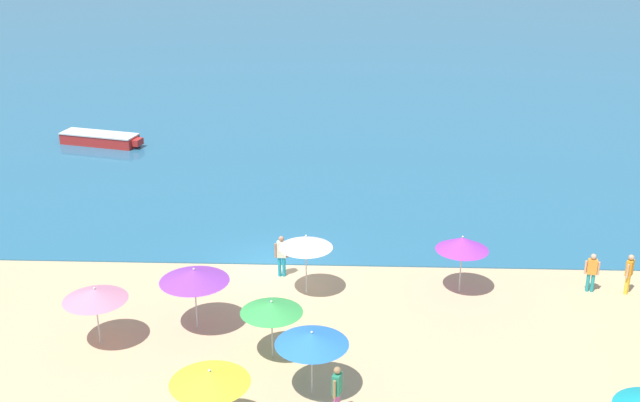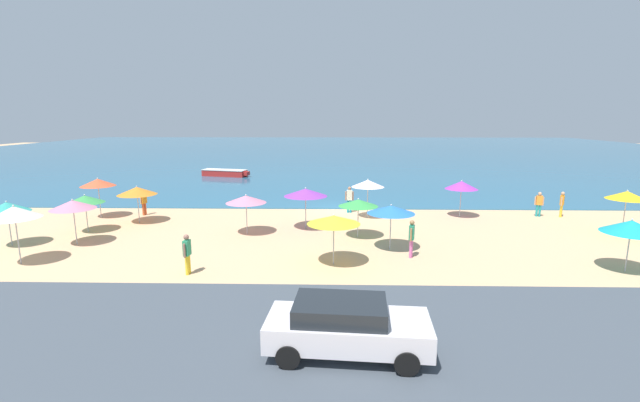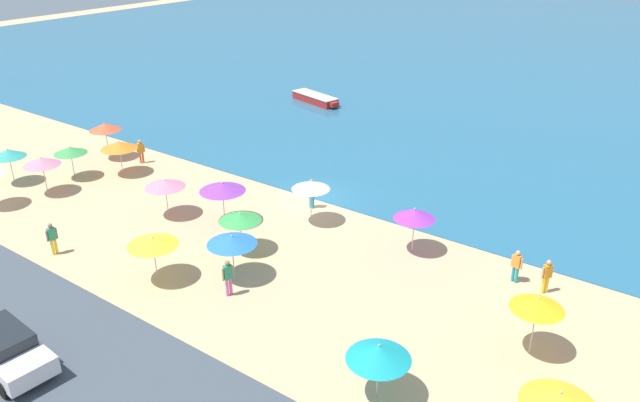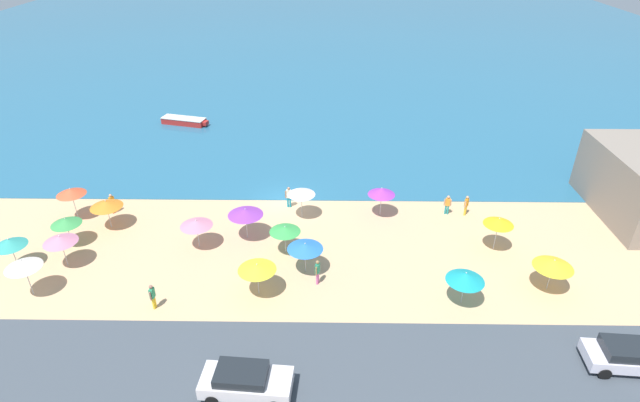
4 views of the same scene
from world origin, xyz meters
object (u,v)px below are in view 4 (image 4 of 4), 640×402
Objects in this scene: beach_umbrella_9 at (466,277)px; bather_2 at (318,271)px; beach_umbrella_8 at (71,192)px; bather_3 at (289,196)px; beach_umbrella_10 at (9,243)px; beach_umbrella_2 at (382,192)px; beach_umbrella_12 at (499,222)px; beach_umbrella_11 at (66,222)px; beach_umbrella_14 at (106,204)px; beach_umbrella_13 at (196,223)px; beach_umbrella_6 at (305,246)px; bather_1 at (112,202)px; parked_car_1 at (631,356)px; beach_umbrella_5 at (60,239)px; bather_0 at (466,204)px; beach_umbrella_0 at (554,264)px; beach_umbrella_4 at (301,192)px; beach_umbrella_3 at (23,264)px; parked_car_0 at (245,381)px; skiff_nearshore at (184,121)px; beach_umbrella_1 at (245,212)px; bather_5 at (448,204)px; beach_umbrella_15 at (285,229)px; bather_4 at (153,295)px; beach_umbrella_7 at (257,267)px.

bather_2 is (-8.65, 1.68, -0.96)m from beach_umbrella_9.
beach_umbrella_8 reaches higher than bather_3.
beach_umbrella_2 is at bearing 15.83° from beach_umbrella_10.
beach_umbrella_12 is 15.67m from bather_3.
beach_umbrella_11 is 0.93× the size of beach_umbrella_14.
beach_umbrella_13 is (10.20, -3.71, -0.33)m from beach_umbrella_8.
beach_umbrella_6 is 8.01m from beach_umbrella_13.
bather_1 is (-28.20, 4.48, -1.34)m from beach_umbrella_12.
beach_umbrella_13 is 26.50m from parked_car_1.
beach_umbrella_9 reaches higher than bather_2.
beach_umbrella_5 reaches higher than bather_3.
beach_umbrella_12 is at bearing -78.80° from bather_0.
beach_umbrella_0 is 30.50m from beach_umbrella_14.
beach_umbrella_4 is at bearing 99.71° from bather_2.
beach_umbrella_3 reaches higher than bather_2.
parked_car_0 is 37.46m from skiff_nearshore.
beach_umbrella_2 reaches higher than parked_car_1.
beach_umbrella_1 is at bearing -161.94° from beach_umbrella_2.
beach_umbrella_0 is at bearing -15.51° from beach_umbrella_1.
beach_umbrella_0 is at bearing 1.76° from beach_umbrella_3.
beach_umbrella_5 reaches higher than beach_umbrella_14.
beach_umbrella_10 is 1.42× the size of bather_5.
beach_umbrella_8 is 1.48× the size of bather_2.
beach_umbrella_8 is 3.33m from beach_umbrella_14.
beach_umbrella_3 is at bearing -163.17° from beach_umbrella_15.
beach_umbrella_0 is 0.90× the size of beach_umbrella_3.
bather_3 is (14.99, 5.35, -0.87)m from beach_umbrella_11.
beach_umbrella_15 is at bearing 6.34° from beach_umbrella_10.
bather_4 is 0.36× the size of parked_car_1.
beach_umbrella_12 is at bearing -16.51° from beach_umbrella_4.
beach_umbrella_1 is 6.29m from beach_umbrella_7.
beach_umbrella_11 is (2.35, 2.73, -0.11)m from beach_umbrella_10.
beach_umbrella_2 is at bearing 18.06° from beach_umbrella_1.
beach_umbrella_12 is 12.83m from bather_2.
beach_umbrella_7 is at bearing -45.74° from beach_umbrella_13.
bather_0 is 14.06m from bather_2.
beach_umbrella_15 reaches higher than parked_car_1.
beach_umbrella_13 is (11.43, 2.53, -0.04)m from beach_umbrella_10.
skiff_nearshore is at bearing 136.53° from beach_umbrella_2.
parked_car_0 is at bearing -87.79° from beach_umbrella_7.
beach_umbrella_2 is 1.47× the size of bather_1.
beach_umbrella_7 is 1.04× the size of beach_umbrella_13.
beach_umbrella_10 reaches higher than bather_0.
beach_umbrella_11 reaches higher than bather_0.
beach_umbrella_0 is at bearing -12.33° from beach_umbrella_15.
beach_umbrella_12 is 27.76m from beach_umbrella_14.
beach_umbrella_11 is 0.97× the size of beach_umbrella_13.
beach_umbrella_10 is at bearing -160.46° from beach_umbrella_4.
parked_car_1 is (16.00, -6.52, -0.15)m from bather_2.
parked_car_0 reaches higher than skiff_nearshore.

